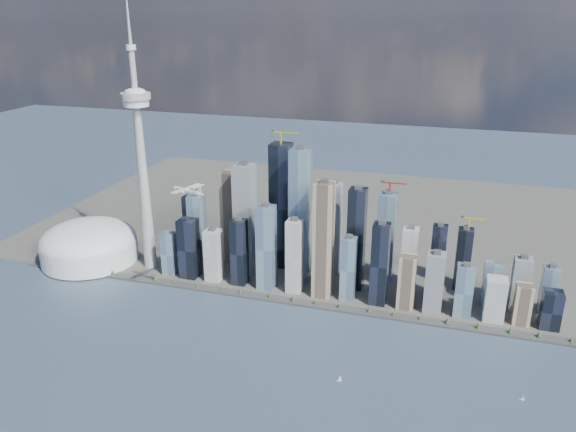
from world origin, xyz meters
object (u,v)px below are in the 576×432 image
(dome_stadium, at_px, (89,244))
(needle_tower, at_px, (141,158))
(sailboat_east, at_px, (523,398))
(sailboat_west, at_px, (340,379))
(airplane, at_px, (188,190))

(dome_stadium, bearing_deg, needle_tower, 4.09)
(sailboat_east, bearing_deg, sailboat_west, -154.54)
(needle_tower, height_order, dome_stadium, needle_tower)
(needle_tower, bearing_deg, sailboat_east, -18.07)
(airplane, relative_size, sailboat_west, 6.51)
(airplane, bearing_deg, dome_stadium, 173.20)
(needle_tower, relative_size, dome_stadium, 2.75)
(needle_tower, height_order, sailboat_east, needle_tower)
(sailboat_west, relative_size, sailboat_east, 1.06)
(sailboat_west, bearing_deg, airplane, 152.27)
(sailboat_west, xyz_separation_m, sailboat_east, (251.73, 31.27, -0.19))
(needle_tower, xyz_separation_m, sailboat_east, (709.63, -231.58, -232.69))
(needle_tower, height_order, airplane, needle_tower)
(needle_tower, distance_m, dome_stadium, 241.40)
(dome_stadium, xyz_separation_m, sailboat_east, (849.63, -221.58, -36.28))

